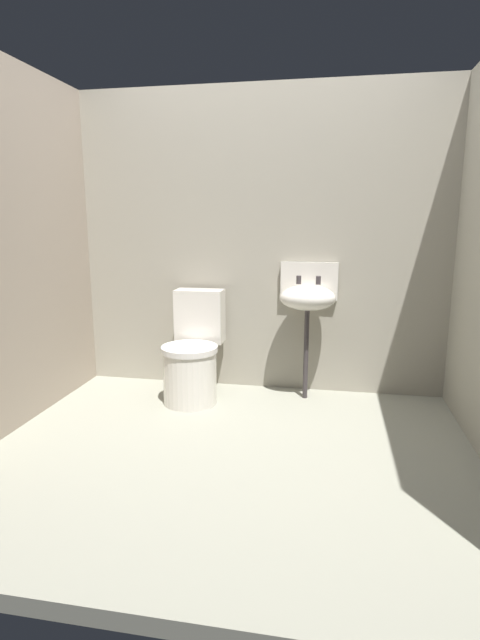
{
  "coord_description": "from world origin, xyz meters",
  "views": [
    {
      "loc": [
        0.53,
        -2.59,
        1.3
      ],
      "look_at": [
        0.0,
        0.27,
        0.7
      ],
      "focal_mm": 27.46,
      "sensor_mm": 36.0,
      "label": 1
    }
  ],
  "objects": [
    {
      "name": "wall_back",
      "position": [
        0.0,
        1.12,
        1.12
      ],
      "size": [
        3.17,
        0.1,
        2.25
      ],
      "primitive_type": "cube",
      "color": "#9C9584",
      "rests_on": "ground"
    },
    {
      "name": "ground_plane",
      "position": [
        0.0,
        0.0,
        -0.04
      ],
      "size": [
        3.17,
        2.54,
        0.08
      ],
      "primitive_type": "cube",
      "color": "gray"
    },
    {
      "name": "wall_left",
      "position": [
        -1.43,
        0.1,
        1.12
      ],
      "size": [
        0.1,
        2.34,
        2.25
      ],
      "primitive_type": "cube",
      "color": "gray",
      "rests_on": "ground"
    },
    {
      "name": "toilet_near_wall",
      "position": [
        -0.43,
        0.72,
        0.32
      ],
      "size": [
        0.4,
        0.59,
        0.78
      ],
      "rotation": [
        0.0,
        0.0,
        3.15
      ],
      "color": "silver",
      "rests_on": "ground"
    },
    {
      "name": "sink",
      "position": [
        0.38,
        0.91,
        0.75
      ],
      "size": [
        0.42,
        0.35,
        0.99
      ],
      "color": "#383233",
      "rests_on": "ground"
    }
  ]
}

